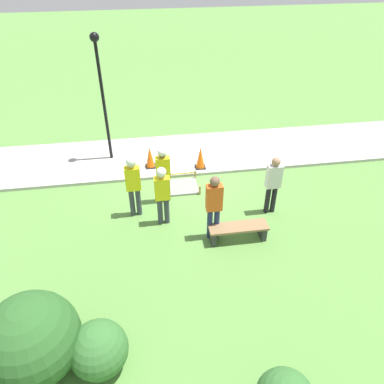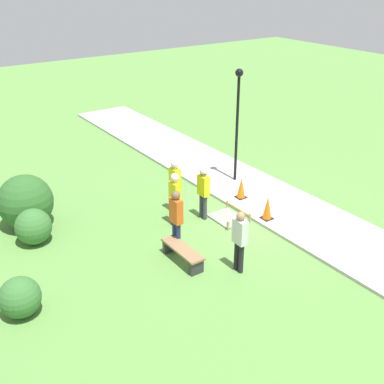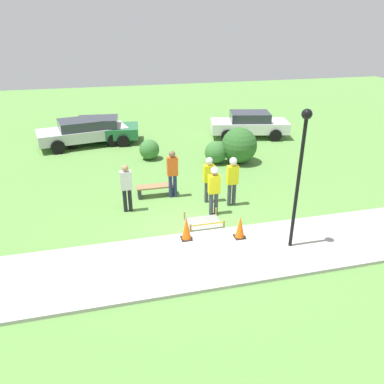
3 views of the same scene
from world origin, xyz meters
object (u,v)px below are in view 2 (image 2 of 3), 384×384
Objects in this scene: park_bench at (182,252)px; bystander_in_gray_shirt at (240,238)px; traffic_cone_far_patch at (241,188)px; traffic_cone_near_patch at (267,208)px; lamppost_near at (238,110)px; worker_trainee at (175,195)px; worker_assistant at (175,181)px; bystander_in_orange_shirt at (176,217)px; worker_supervisor at (203,188)px.

park_bench is 1.70m from bystander_in_gray_shirt.
bystander_in_gray_shirt is (-3.20, 2.78, 0.55)m from traffic_cone_far_patch.
traffic_cone_near_patch is 0.18× the size of lamppost_near.
park_bench is 0.86× the size of bystander_in_gray_shirt.
traffic_cone_far_patch is 0.41× the size of worker_trainee.
bystander_in_orange_shirt is (-1.95, 1.23, -0.06)m from worker_assistant.
bystander_in_orange_shirt is at bearing 111.48° from traffic_cone_far_patch.
worker_assistant reaches higher than park_bench.
bystander_in_gray_shirt is (-1.80, -0.79, -0.07)m from bystander_in_orange_shirt.
worker_supervisor is 0.43× the size of lamppost_near.
worker_trainee reaches higher than traffic_cone_near_patch.
lamppost_near reaches higher than worker_supervisor.
worker_trainee is at bearing 0.73° from bystander_in_gray_shirt.
bystander_in_orange_shirt is at bearing 147.79° from worker_assistant.
bystander_in_orange_shirt is at bearing 122.49° from worker_supervisor.
bystander_in_orange_shirt is 1.06× the size of bystander_in_gray_shirt.
worker_supervisor is 3.06m from bystander_in_gray_shirt.
worker_trainee is at bearing -27.77° from park_bench.
worker_supervisor reaches higher than worker_trainee.
lamppost_near reaches higher than traffic_cone_far_patch.
traffic_cone_near_patch is 3.06m from worker_assistant.
traffic_cone_near_patch reaches higher than traffic_cone_far_patch.
bystander_in_orange_shirt is at bearing 23.82° from bystander_in_gray_shirt.
bystander_in_gray_shirt is (-1.57, 2.48, 0.53)m from traffic_cone_near_patch.
bystander_in_orange_shirt is at bearing -18.85° from park_bench.
park_bench is 0.81× the size of worker_assistant.
traffic_cone_far_patch is at bearing -68.52° from bystander_in_orange_shirt.
bystander_in_gray_shirt is (-1.18, -1.00, 0.70)m from park_bench.
traffic_cone_near_patch is at bearing -136.82° from worker_assistant.
worker_trainee is 1.00× the size of bystander_in_gray_shirt.
traffic_cone_far_patch is 0.18× the size of lamppost_near.
worker_assistant is (0.55, 2.34, 0.67)m from traffic_cone_far_patch.
worker_supervisor is 1.00m from worker_trainee.
park_bench is 0.86× the size of worker_trainee.
traffic_cone_near_patch is 1.04× the size of traffic_cone_far_patch.
park_bench is at bearing 118.10° from traffic_cone_far_patch.
lamppost_near is (4.51, -3.59, 1.77)m from bystander_in_gray_shirt.
traffic_cone_far_patch reaches higher than park_bench.
bystander_in_orange_shirt is (-1.22, 0.75, 0.02)m from worker_trainee.
bystander_in_gray_shirt is at bearing -156.18° from bystander_in_orange_shirt.
park_bench is at bearing 161.15° from bystander_in_orange_shirt.
park_bench is 6.18m from lamppost_near.
traffic_cone_far_patch is 3.89m from bystander_in_orange_shirt.
worker_supervisor is at bearing -148.74° from worker_assistant.
worker_trainee is 0.95× the size of bystander_in_orange_shirt.
traffic_cone_near_patch is 3.51m from park_bench.
traffic_cone_far_patch is 4.28m from bystander_in_gray_shirt.
worker_trainee is 3.01m from bystander_in_gray_shirt.
bystander_in_orange_shirt is (0.22, 3.28, 0.60)m from traffic_cone_near_patch.
traffic_cone_far_patch is 1.95m from worker_supervisor.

